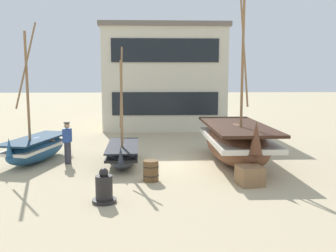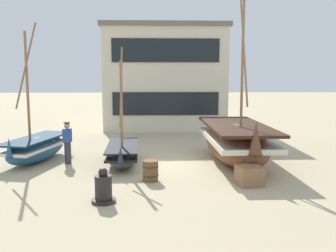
{
  "view_description": "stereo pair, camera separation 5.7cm",
  "coord_description": "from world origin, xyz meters",
  "px_view_note": "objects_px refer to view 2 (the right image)",
  "views": [
    {
      "loc": [
        -0.66,
        -14.76,
        3.57
      ],
      "look_at": [
        0.0,
        1.0,
        1.4
      ],
      "focal_mm": 40.37,
      "sensor_mm": 36.0,
      "label": 1
    },
    {
      "loc": [
        -0.6,
        -14.77,
        3.57
      ],
      "look_at": [
        0.0,
        1.0,
        1.4
      ],
      "focal_mm": 40.37,
      "sensor_mm": 36.0,
      "label": 2
    }
  ],
  "objects_px": {
    "fishing_boat_near_left": "(123,153)",
    "cargo_crate": "(249,176)",
    "fishing_boat_centre_large": "(236,142)",
    "fishing_boat_far_right": "(37,148)",
    "fisherman_by_hull": "(67,143)",
    "capstan_winch": "(103,189)",
    "wooden_barrel": "(150,171)",
    "harbor_building_main": "(164,77)"
  },
  "relations": [
    {
      "from": "fishing_boat_far_right",
      "to": "cargo_crate",
      "type": "xyz_separation_m",
      "value": [
        7.91,
        -3.69,
        -0.25
      ]
    },
    {
      "from": "fisherman_by_hull",
      "to": "harbor_building_main",
      "type": "relative_size",
      "value": 0.21
    },
    {
      "from": "fishing_boat_centre_large",
      "to": "capstan_winch",
      "type": "xyz_separation_m",
      "value": [
        -4.74,
        -4.61,
        -0.48
      ]
    },
    {
      "from": "cargo_crate",
      "to": "harbor_building_main",
      "type": "xyz_separation_m",
      "value": [
        -2.35,
        14.29,
        3.07
      ]
    },
    {
      "from": "fisherman_by_hull",
      "to": "capstan_winch",
      "type": "distance_m",
      "value": 5.16
    },
    {
      "from": "fishing_boat_centre_large",
      "to": "fisherman_by_hull",
      "type": "relative_size",
      "value": 4.43
    },
    {
      "from": "fisherman_by_hull",
      "to": "wooden_barrel",
      "type": "bearing_deg",
      "value": -38.07
    },
    {
      "from": "fishing_boat_near_left",
      "to": "cargo_crate",
      "type": "bearing_deg",
      "value": -34.21
    },
    {
      "from": "fishing_boat_near_left",
      "to": "fisherman_by_hull",
      "type": "distance_m",
      "value": 2.27
    },
    {
      "from": "wooden_barrel",
      "to": "fishing_boat_centre_large",
      "type": "bearing_deg",
      "value": 36.07
    },
    {
      "from": "fishing_boat_centre_large",
      "to": "capstan_winch",
      "type": "height_order",
      "value": "fishing_boat_centre_large"
    },
    {
      "from": "fishing_boat_centre_large",
      "to": "harbor_building_main",
      "type": "distance_m",
      "value": 11.73
    },
    {
      "from": "fishing_boat_near_left",
      "to": "harbor_building_main",
      "type": "xyz_separation_m",
      "value": [
        1.97,
        11.35,
        2.92
      ]
    },
    {
      "from": "cargo_crate",
      "to": "harbor_building_main",
      "type": "height_order",
      "value": "harbor_building_main"
    },
    {
      "from": "capstan_winch",
      "to": "wooden_barrel",
      "type": "xyz_separation_m",
      "value": [
        1.3,
        2.1,
        -0.04
      ]
    },
    {
      "from": "cargo_crate",
      "to": "fisherman_by_hull",
      "type": "bearing_deg",
      "value": 153.76
    },
    {
      "from": "capstan_winch",
      "to": "cargo_crate",
      "type": "bearing_deg",
      "value": 18.32
    },
    {
      "from": "capstan_winch",
      "to": "cargo_crate",
      "type": "height_order",
      "value": "capstan_winch"
    },
    {
      "from": "wooden_barrel",
      "to": "fishing_boat_near_left",
      "type": "bearing_deg",
      "value": 115.57
    },
    {
      "from": "fishing_boat_near_left",
      "to": "cargo_crate",
      "type": "height_order",
      "value": "fishing_boat_near_left"
    },
    {
      "from": "cargo_crate",
      "to": "fishing_boat_near_left",
      "type": "bearing_deg",
      "value": 145.79
    },
    {
      "from": "fishing_boat_near_left",
      "to": "cargo_crate",
      "type": "relative_size",
      "value": 6.12
    },
    {
      "from": "harbor_building_main",
      "to": "capstan_winch",
      "type": "bearing_deg",
      "value": -97.79
    },
    {
      "from": "fishing_boat_near_left",
      "to": "fishing_boat_far_right",
      "type": "bearing_deg",
      "value": 168.19
    },
    {
      "from": "fisherman_by_hull",
      "to": "capstan_winch",
      "type": "height_order",
      "value": "fisherman_by_hull"
    },
    {
      "from": "fishing_boat_centre_large",
      "to": "fishing_boat_far_right",
      "type": "distance_m",
      "value": 8.17
    },
    {
      "from": "fishing_boat_far_right",
      "to": "harbor_building_main",
      "type": "relative_size",
      "value": 0.7
    },
    {
      "from": "fisherman_by_hull",
      "to": "harbor_building_main",
      "type": "xyz_separation_m",
      "value": [
        4.2,
        11.06,
        2.55
      ]
    },
    {
      "from": "fisherman_by_hull",
      "to": "capstan_winch",
      "type": "bearing_deg",
      "value": -66.64
    },
    {
      "from": "fisherman_by_hull",
      "to": "harbor_building_main",
      "type": "height_order",
      "value": "harbor_building_main"
    },
    {
      "from": "fishing_boat_near_left",
      "to": "fisherman_by_hull",
      "type": "xyz_separation_m",
      "value": [
        -2.22,
        0.29,
        0.37
      ]
    },
    {
      "from": "wooden_barrel",
      "to": "harbor_building_main",
      "type": "relative_size",
      "value": 0.09
    },
    {
      "from": "capstan_winch",
      "to": "cargo_crate",
      "type": "distance_m",
      "value": 4.75
    },
    {
      "from": "fishing_boat_near_left",
      "to": "fishing_boat_centre_large",
      "type": "relative_size",
      "value": 0.62
    },
    {
      "from": "wooden_barrel",
      "to": "fisherman_by_hull",
      "type": "bearing_deg",
      "value": 141.93
    },
    {
      "from": "fishing_boat_near_left",
      "to": "fishing_boat_centre_large",
      "type": "xyz_separation_m",
      "value": [
        4.56,
        0.18,
        0.4
      ]
    },
    {
      "from": "capstan_winch",
      "to": "harbor_building_main",
      "type": "bearing_deg",
      "value": 82.21
    },
    {
      "from": "capstan_winch",
      "to": "wooden_barrel",
      "type": "height_order",
      "value": "capstan_winch"
    },
    {
      "from": "capstan_winch",
      "to": "fishing_boat_far_right",
      "type": "bearing_deg",
      "value": 123.31
    },
    {
      "from": "fishing_boat_far_right",
      "to": "cargo_crate",
      "type": "distance_m",
      "value": 8.73
    },
    {
      "from": "fishing_boat_far_right",
      "to": "wooden_barrel",
      "type": "bearing_deg",
      "value": -33.19
    },
    {
      "from": "fishing_boat_centre_large",
      "to": "harbor_building_main",
      "type": "xyz_separation_m",
      "value": [
        -2.58,
        11.17,
        2.52
      ]
    }
  ]
}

